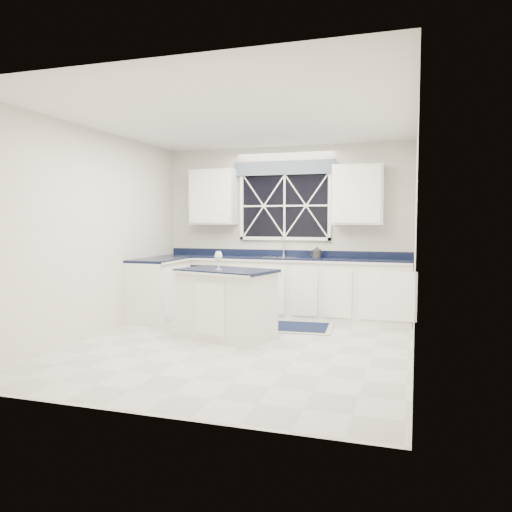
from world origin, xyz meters
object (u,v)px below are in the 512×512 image
(faucet, at_px, (283,247))
(wine_glass, at_px, (218,257))
(island, at_px, (227,303))
(soap_bottle, at_px, (317,251))
(dishwasher, at_px, (215,288))
(kettle, at_px, (317,253))

(faucet, bearing_deg, wine_glass, -100.87)
(island, xyz_separation_m, wine_glass, (-0.07, -0.09, 0.61))
(island, distance_m, soap_bottle, 2.05)
(dishwasher, distance_m, island, 1.79)
(faucet, bearing_deg, soap_bottle, -1.31)
(faucet, height_order, island, faucet)
(kettle, xyz_separation_m, soap_bottle, (-0.02, 0.16, 0.02))
(faucet, distance_m, island, 1.93)
(dishwasher, height_order, kettle, kettle)
(dishwasher, distance_m, wine_glass, 1.96)
(island, distance_m, kettle, 1.92)
(faucet, bearing_deg, island, -99.15)
(faucet, height_order, soap_bottle, faucet)
(wine_glass, bearing_deg, soap_bottle, 64.12)
(island, bearing_deg, faucet, 96.04)
(kettle, bearing_deg, dishwasher, -154.52)
(faucet, distance_m, kettle, 0.60)
(dishwasher, relative_size, wine_glass, 3.50)
(faucet, relative_size, wine_glass, 1.29)
(soap_bottle, bearing_deg, dishwasher, -173.70)
(wine_glass, bearing_deg, faucet, 79.13)
(island, relative_size, wine_glass, 5.73)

